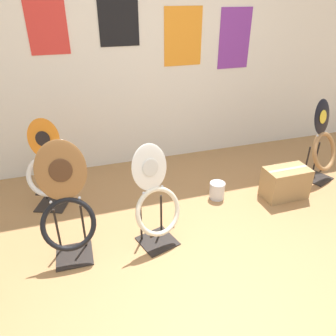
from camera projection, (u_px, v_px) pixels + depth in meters
name	position (u px, v px, depth m)	size (l,w,h in m)	color
ground_plane	(227.00, 292.00, 2.28)	(14.00, 14.00, 0.00)	#A37547
wall_back	(144.00, 49.00, 3.48)	(8.00, 0.07, 2.60)	silver
toilet_seat_display_white_plain	(156.00, 202.00, 2.56)	(0.43, 0.36, 0.85)	black
toilet_seat_display_jazz_black	(323.00, 147.00, 3.48)	(0.47, 0.37, 0.88)	black
toilet_seat_display_orange_sun	(46.00, 169.00, 3.02)	(0.43, 0.36, 0.86)	black
toilet_seat_display_woodgrain	(67.00, 210.00, 2.41)	(0.41, 0.36, 0.92)	black
paint_can	(217.00, 190.00, 3.27)	(0.16, 0.16, 0.18)	silver
storage_box	(285.00, 183.00, 3.26)	(0.44, 0.25, 0.32)	#A37F51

